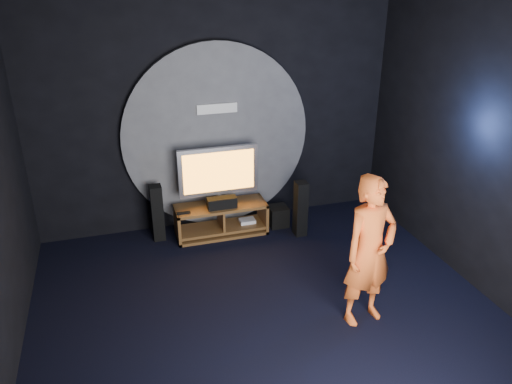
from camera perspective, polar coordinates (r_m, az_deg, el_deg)
floor at (r=5.48m, az=1.83°, el=-14.65°), size 5.00×5.00×0.00m
back_wall at (r=6.89m, az=-4.69°, el=9.95°), size 5.00×0.04×3.50m
front_wall at (r=2.68m, az=20.42°, el=-16.78°), size 5.00×0.04×3.50m
right_wall at (r=5.86m, az=26.04°, el=4.96°), size 0.04×5.00×3.50m
wall_disc_panel at (r=6.96m, az=-4.46°, el=6.27°), size 2.60×0.11×2.60m
media_console at (r=7.02m, az=-3.95°, el=-3.35°), size 1.27×0.45×0.45m
tv at (r=6.79m, az=-4.31°, el=2.16°), size 1.10×0.22×0.82m
center_speaker at (r=6.80m, az=-3.92°, el=-1.23°), size 0.40×0.15×0.15m
remote at (r=6.71m, az=-8.26°, el=-2.39°), size 0.18×0.05×0.02m
tower_speaker_left at (r=6.92m, az=-11.21°, el=-2.35°), size 0.16×0.18×0.80m
tower_speaker_right at (r=6.93m, az=5.11°, el=-1.91°), size 0.16×0.18×0.80m
subwoofer at (r=7.26m, az=2.54°, el=-2.76°), size 0.27×0.27×0.30m
player at (r=5.21m, az=12.85°, el=-6.64°), size 0.66×0.49×1.64m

